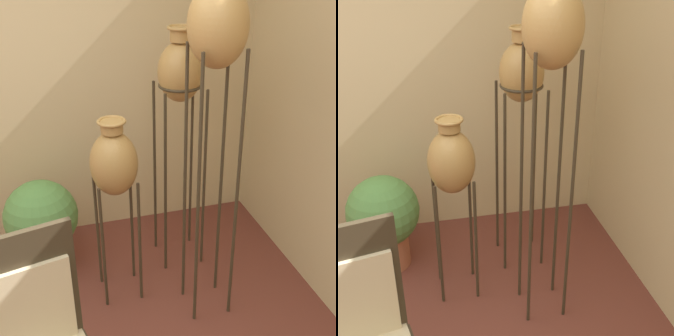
# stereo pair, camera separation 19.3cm
# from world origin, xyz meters

# --- Properties ---
(wall_back) EXTENTS (7.85, 0.06, 2.70)m
(wall_back) POSITION_xyz_m (0.00, 1.96, 1.35)
(wall_back) COLOR #D1B784
(wall_back) RESTS_ON ground_plane
(vase_stand_tall) EXTENTS (0.32, 0.32, 2.11)m
(vase_stand_tall) POSITION_xyz_m (1.16, 0.77, 1.78)
(vase_stand_tall) COLOR #382D1E
(vase_stand_tall) RESTS_ON ground_plane
(vase_stand_medium) EXTENTS (0.30, 0.30, 1.72)m
(vase_stand_medium) POSITION_xyz_m (1.14, 1.33, 1.40)
(vase_stand_medium) COLOR #382D1E
(vase_stand_medium) RESTS_ON ground_plane
(vase_stand_short) EXTENTS (0.29, 0.29, 1.27)m
(vase_stand_short) POSITION_xyz_m (0.64, 1.06, 0.97)
(vase_stand_short) COLOR #382D1E
(vase_stand_short) RESTS_ON ground_plane
(potted_plant) EXTENTS (0.51, 0.51, 0.72)m
(potted_plant) POSITION_xyz_m (0.16, 1.43, 0.41)
(potted_plant) COLOR #B26647
(potted_plant) RESTS_ON ground_plane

